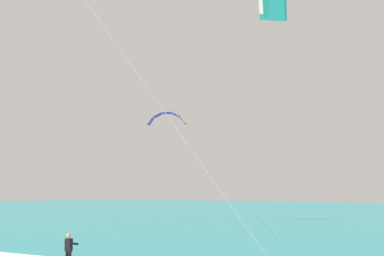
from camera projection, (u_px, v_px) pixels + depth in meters
sea at (342, 213)px, 73.94m from camera, size 200.00×120.00×0.20m
kitesurfer at (69, 249)px, 22.94m from camera, size 0.55×0.53×1.69m
kite_distant at (167, 117)px, 63.15m from camera, size 5.03×2.98×1.81m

